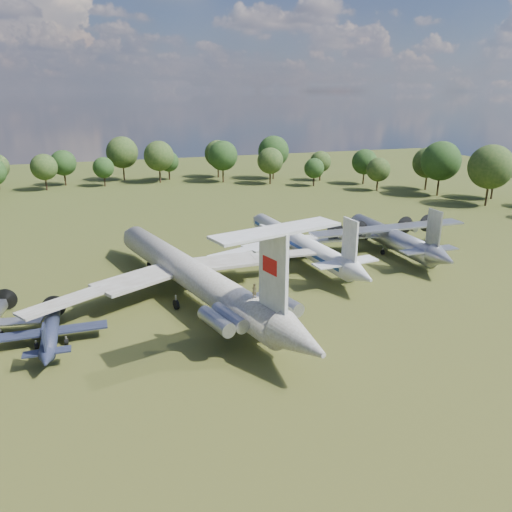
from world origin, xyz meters
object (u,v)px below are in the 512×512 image
object	(u,v)px
il62_airliner	(191,279)
tu104_jet	(299,246)
small_prop_west	(51,335)
person_on_il62	(254,291)
an12_transport	(391,240)

from	to	relation	value
il62_airliner	tu104_jet	xyz separation A→B (m)	(21.02, 11.49, -0.64)
tu104_jet	small_prop_west	world-z (taller)	tu104_jet
tu104_jet	person_on_il62	size ratio (longest dim) A/B	25.38
tu104_jet	an12_transport	bearing A→B (deg)	-12.29
an12_transport	small_prop_west	bearing A→B (deg)	-162.74
il62_airliner	small_prop_west	size ratio (longest dim) A/B	3.43
il62_airliner	an12_transport	size ratio (longest dim) A/B	1.74
tu104_jet	person_on_il62	xyz separation A→B (m)	(-16.98, -26.78, 4.33)
il62_airliner	small_prop_west	distance (m)	19.57
an12_transport	il62_airliner	bearing A→B (deg)	-166.45
small_prop_west	person_on_il62	bearing A→B (deg)	-17.36
il62_airliner	small_prop_west	world-z (taller)	il62_airliner
an12_transport	person_on_il62	world-z (taller)	person_on_il62
an12_transport	tu104_jet	bearing A→B (deg)	172.32
an12_transport	person_on_il62	bearing A→B (deg)	-144.22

